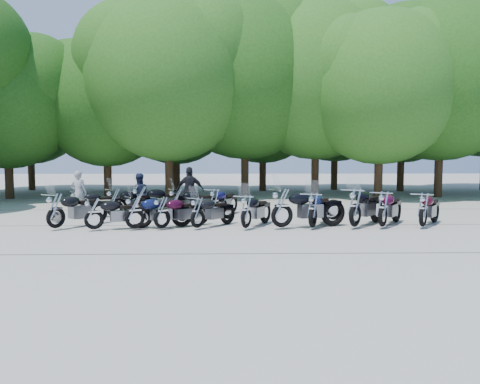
{
  "coord_description": "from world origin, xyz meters",
  "views": [
    {
      "loc": [
        -0.34,
        -13.79,
        2.3
      ],
      "look_at": [
        0.0,
        1.5,
        1.1
      ],
      "focal_mm": 35.0,
      "sensor_mm": 36.0,
      "label": 1
    }
  ],
  "objects_px": {
    "motorcycle_15": "(215,201)",
    "rider_2": "(190,191)",
    "motorcycle_1": "(94,212)",
    "rider_1": "(139,194)",
    "motorcycle_3": "(162,211)",
    "motorcycle_9": "(383,208)",
    "motorcycle_8": "(355,206)",
    "motorcycle_12": "(115,202)",
    "motorcycle_13": "(141,200)",
    "motorcycle_6": "(282,206)",
    "motorcycle_14": "(177,201)",
    "motorcycle_11": "(79,203)",
    "rider_0": "(79,193)",
    "motorcycle_5": "(246,210)",
    "motorcycle_2": "(135,211)",
    "motorcycle_0": "(56,209)",
    "motorcycle_10": "(423,208)",
    "motorcycle_7": "(313,209)",
    "motorcycle_4": "(198,211)"
  },
  "relations": [
    {
      "from": "motorcycle_7",
      "to": "motorcycle_9",
      "type": "distance_m",
      "value": 2.22
    },
    {
      "from": "motorcycle_3",
      "to": "motorcycle_9",
      "type": "relative_size",
      "value": 0.87
    },
    {
      "from": "motorcycle_15",
      "to": "motorcycle_6",
      "type": "bearing_deg",
      "value": 153.49
    },
    {
      "from": "motorcycle_1",
      "to": "rider_1",
      "type": "xyz_separation_m",
      "value": [
        0.64,
        3.71,
        0.24
      ]
    },
    {
      "from": "motorcycle_3",
      "to": "motorcycle_9",
      "type": "xyz_separation_m",
      "value": [
        6.89,
        0.08,
        0.09
      ]
    },
    {
      "from": "motorcycle_13",
      "to": "motorcycle_15",
      "type": "relative_size",
      "value": 1.1
    },
    {
      "from": "motorcycle_5",
      "to": "motorcycle_15",
      "type": "relative_size",
      "value": 1.0
    },
    {
      "from": "motorcycle_8",
      "to": "motorcycle_15",
      "type": "height_order",
      "value": "motorcycle_8"
    },
    {
      "from": "motorcycle_4",
      "to": "motorcycle_6",
      "type": "distance_m",
      "value": 2.62
    },
    {
      "from": "motorcycle_2",
      "to": "rider_2",
      "type": "distance_m",
      "value": 4.1
    },
    {
      "from": "motorcycle_11",
      "to": "rider_0",
      "type": "distance_m",
      "value": 1.11
    },
    {
      "from": "rider_1",
      "to": "rider_2",
      "type": "bearing_deg",
      "value": 172.77
    },
    {
      "from": "motorcycle_6",
      "to": "motorcycle_14",
      "type": "bearing_deg",
      "value": 33.31
    },
    {
      "from": "motorcycle_12",
      "to": "motorcycle_15",
      "type": "xyz_separation_m",
      "value": [
        3.63,
        0.12,
        -0.01
      ]
    },
    {
      "from": "motorcycle_5",
      "to": "rider_0",
      "type": "xyz_separation_m",
      "value": [
        -6.3,
        3.66,
        0.25
      ]
    },
    {
      "from": "motorcycle_3",
      "to": "motorcycle_10",
      "type": "distance_m",
      "value": 8.17
    },
    {
      "from": "motorcycle_9",
      "to": "motorcycle_12",
      "type": "relative_size",
      "value": 1.07
    },
    {
      "from": "rider_2",
      "to": "rider_0",
      "type": "bearing_deg",
      "value": -8.89
    },
    {
      "from": "motorcycle_11",
      "to": "motorcycle_13",
      "type": "xyz_separation_m",
      "value": [
        2.21,
        0.2,
        0.09
      ]
    },
    {
      "from": "motorcycle_0",
      "to": "motorcycle_2",
      "type": "bearing_deg",
      "value": -147.99
    },
    {
      "from": "motorcycle_13",
      "to": "motorcycle_5",
      "type": "bearing_deg",
      "value": -149.95
    },
    {
      "from": "rider_2",
      "to": "motorcycle_3",
      "type": "bearing_deg",
      "value": 70.47
    },
    {
      "from": "motorcycle_1",
      "to": "motorcycle_13",
      "type": "relative_size",
      "value": 0.86
    },
    {
      "from": "motorcycle_10",
      "to": "rider_2",
      "type": "xyz_separation_m",
      "value": [
        -7.62,
        3.72,
        0.29
      ]
    },
    {
      "from": "motorcycle_6",
      "to": "motorcycle_12",
      "type": "bearing_deg",
      "value": 45.5
    },
    {
      "from": "motorcycle_0",
      "to": "motorcycle_5",
      "type": "height_order",
      "value": "motorcycle_0"
    },
    {
      "from": "motorcycle_0",
      "to": "motorcycle_1",
      "type": "xyz_separation_m",
      "value": [
        1.23,
        -0.21,
        -0.07
      ]
    },
    {
      "from": "motorcycle_8",
      "to": "motorcycle_7",
      "type": "bearing_deg",
      "value": 39.91
    },
    {
      "from": "motorcycle_12",
      "to": "motorcycle_13",
      "type": "distance_m",
      "value": 0.94
    },
    {
      "from": "motorcycle_0",
      "to": "motorcycle_1",
      "type": "relative_size",
      "value": 1.12
    },
    {
      "from": "rider_0",
      "to": "rider_2",
      "type": "relative_size",
      "value": 0.93
    },
    {
      "from": "motorcycle_11",
      "to": "motorcycle_5",
      "type": "bearing_deg",
      "value": -145.0
    },
    {
      "from": "motorcycle_4",
      "to": "motorcycle_15",
      "type": "distance_m",
      "value": 2.76
    },
    {
      "from": "motorcycle_8",
      "to": "motorcycle_12",
      "type": "bearing_deg",
      "value": 20.16
    },
    {
      "from": "rider_0",
      "to": "motorcycle_0",
      "type": "bearing_deg",
      "value": 103.63
    },
    {
      "from": "motorcycle_6",
      "to": "motorcycle_9",
      "type": "xyz_separation_m",
      "value": [
        3.18,
        0.08,
        -0.06
      ]
    },
    {
      "from": "motorcycle_2",
      "to": "rider_2",
      "type": "bearing_deg",
      "value": -45.94
    },
    {
      "from": "motorcycle_10",
      "to": "motorcycle_2",
      "type": "bearing_deg",
      "value": 36.62
    },
    {
      "from": "motorcycle_15",
      "to": "rider_2",
      "type": "xyz_separation_m",
      "value": [
        -0.99,
        1.03,
        0.32
      ]
    },
    {
      "from": "motorcycle_10",
      "to": "motorcycle_9",
      "type": "bearing_deg",
      "value": 35.57
    },
    {
      "from": "motorcycle_2",
      "to": "motorcycle_5",
      "type": "height_order",
      "value": "motorcycle_5"
    },
    {
      "from": "motorcycle_6",
      "to": "motorcycle_10",
      "type": "bearing_deg",
      "value": -109.0
    },
    {
      "from": "motorcycle_2",
      "to": "motorcycle_10",
      "type": "distance_m",
      "value": 8.99
    },
    {
      "from": "motorcycle_5",
      "to": "motorcycle_6",
      "type": "height_order",
      "value": "motorcycle_6"
    },
    {
      "from": "motorcycle_12",
      "to": "rider_1",
      "type": "bearing_deg",
      "value": -75.15
    },
    {
      "from": "motorcycle_7",
      "to": "motorcycle_6",
      "type": "bearing_deg",
      "value": 26.83
    },
    {
      "from": "motorcycle_14",
      "to": "motorcycle_1",
      "type": "bearing_deg",
      "value": 121.52
    },
    {
      "from": "motorcycle_0",
      "to": "motorcycle_9",
      "type": "xyz_separation_m",
      "value": [
        10.15,
        0.07,
        0.02
      ]
    },
    {
      "from": "motorcycle_0",
      "to": "rider_1",
      "type": "bearing_deg",
      "value": -84.44
    },
    {
      "from": "motorcycle_8",
      "to": "motorcycle_15",
      "type": "bearing_deg",
      "value": 6.71
    }
  ]
}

